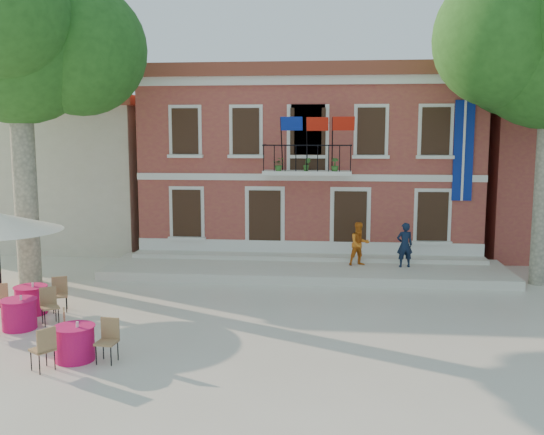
{
  "coord_description": "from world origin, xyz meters",
  "views": [
    {
      "loc": [
        2.9,
        -16.51,
        4.91
      ],
      "look_at": [
        0.92,
        3.5,
        2.12
      ],
      "focal_mm": 40.0,
      "sensor_mm": 36.0,
      "label": 1
    }
  ],
  "objects_px": {
    "cafe_table_0": "(19,313)",
    "cafe_table_2": "(31,299)",
    "pedestrian_navy": "(405,245)",
    "pedestrian_orange": "(359,244)",
    "plane_tree_west": "(17,41)",
    "cafe_table_1": "(75,341)"
  },
  "relations": [
    {
      "from": "plane_tree_west",
      "to": "cafe_table_0",
      "type": "distance_m",
      "value": 8.91
    },
    {
      "from": "plane_tree_west",
      "to": "cafe_table_2",
      "type": "relative_size",
      "value": 5.47
    },
    {
      "from": "plane_tree_west",
      "to": "cafe_table_0",
      "type": "relative_size",
      "value": 5.91
    },
    {
      "from": "pedestrian_navy",
      "to": "cafe_table_1",
      "type": "distance_m",
      "value": 12.0
    },
    {
      "from": "pedestrian_navy",
      "to": "cafe_table_0",
      "type": "height_order",
      "value": "pedestrian_navy"
    },
    {
      "from": "cafe_table_0",
      "to": "plane_tree_west",
      "type": "bearing_deg",
      "value": 114.35
    },
    {
      "from": "pedestrian_navy",
      "to": "cafe_table_2",
      "type": "xyz_separation_m",
      "value": [
        -10.73,
        -5.64,
        -0.66
      ]
    },
    {
      "from": "plane_tree_west",
      "to": "cafe_table_0",
      "type": "height_order",
      "value": "plane_tree_west"
    },
    {
      "from": "plane_tree_west",
      "to": "cafe_table_2",
      "type": "xyz_separation_m",
      "value": [
        1.72,
        -3.28,
        -7.37
      ]
    },
    {
      "from": "cafe_table_1",
      "to": "pedestrian_navy",
      "type": "bearing_deg",
      "value": 47.59
    },
    {
      "from": "pedestrian_navy",
      "to": "pedestrian_orange",
      "type": "height_order",
      "value": "pedestrian_navy"
    },
    {
      "from": "cafe_table_2",
      "to": "cafe_table_1",
      "type": "bearing_deg",
      "value": -50.48
    },
    {
      "from": "cafe_table_0",
      "to": "cafe_table_2",
      "type": "height_order",
      "value": "same"
    },
    {
      "from": "pedestrian_orange",
      "to": "cafe_table_1",
      "type": "bearing_deg",
      "value": -147.95
    },
    {
      "from": "pedestrian_navy",
      "to": "pedestrian_orange",
      "type": "bearing_deg",
      "value": -15.56
    },
    {
      "from": "cafe_table_0",
      "to": "cafe_table_1",
      "type": "xyz_separation_m",
      "value": [
        2.3,
        -1.92,
        0.01
      ]
    },
    {
      "from": "cafe_table_0",
      "to": "cafe_table_2",
      "type": "xyz_separation_m",
      "value": [
        -0.35,
        1.29,
        0.0
      ]
    },
    {
      "from": "pedestrian_navy",
      "to": "cafe_table_0",
      "type": "xyz_separation_m",
      "value": [
        -10.38,
        -6.92,
        -0.66
      ]
    },
    {
      "from": "cafe_table_2",
      "to": "pedestrian_navy",
      "type": "bearing_deg",
      "value": 27.73
    },
    {
      "from": "pedestrian_orange",
      "to": "cafe_table_0",
      "type": "relative_size",
      "value": 0.86
    },
    {
      "from": "cafe_table_1",
      "to": "cafe_table_2",
      "type": "distance_m",
      "value": 4.16
    },
    {
      "from": "cafe_table_0",
      "to": "cafe_table_2",
      "type": "relative_size",
      "value": 0.93
    }
  ]
}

